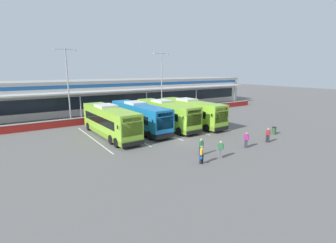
% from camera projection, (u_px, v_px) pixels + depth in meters
% --- Properties ---
extents(ground_plane, '(200.00, 200.00, 0.00)m').
position_uv_depth(ground_plane, '(181.00, 140.00, 28.45)').
color(ground_plane, '#605E5B').
extents(terminal_building, '(70.00, 13.00, 6.00)m').
position_uv_depth(terminal_building, '(102.00, 95.00, 49.71)').
color(terminal_building, beige).
rests_on(terminal_building, ground).
extents(red_barrier_wall, '(60.00, 0.40, 1.10)m').
position_uv_depth(red_barrier_wall, '(128.00, 116.00, 40.13)').
color(red_barrier_wall, maroon).
rests_on(red_barrier_wall, ground).
extents(coach_bus_leftmost, '(3.12, 12.21, 3.78)m').
position_uv_depth(coach_bus_leftmost, '(110.00, 122.00, 29.58)').
color(coach_bus_leftmost, '#8CC633').
rests_on(coach_bus_leftmost, ground).
extents(coach_bus_left_centre, '(3.12, 12.21, 3.78)m').
position_uv_depth(coach_bus_left_centre, '(139.00, 117.00, 32.35)').
color(coach_bus_left_centre, '#1972B7').
rests_on(coach_bus_left_centre, ground).
extents(coach_bus_centre, '(3.12, 12.21, 3.78)m').
position_uv_depth(coach_bus_centre, '(166.00, 115.00, 34.30)').
color(coach_bus_centre, '#8CC633').
rests_on(coach_bus_centre, ground).
extents(coach_bus_right_centre, '(3.12, 12.21, 3.78)m').
position_uv_depth(coach_bus_right_centre, '(191.00, 113.00, 36.01)').
color(coach_bus_right_centre, '#8CC633').
rests_on(coach_bus_right_centre, ground).
extents(bay_stripe_far_west, '(0.14, 13.00, 0.01)m').
position_uv_depth(bay_stripe_far_west, '(93.00, 139.00, 28.76)').
color(bay_stripe_far_west, silver).
rests_on(bay_stripe_far_west, ground).
extents(bay_stripe_west, '(0.14, 13.00, 0.01)m').
position_uv_depth(bay_stripe_west, '(126.00, 134.00, 31.04)').
color(bay_stripe_west, silver).
rests_on(bay_stripe_west, ground).
extents(bay_stripe_mid_west, '(0.14, 13.00, 0.01)m').
position_uv_depth(bay_stripe_mid_west, '(154.00, 129.00, 33.33)').
color(bay_stripe_mid_west, silver).
rests_on(bay_stripe_mid_west, ground).
extents(bay_stripe_centre, '(0.14, 13.00, 0.01)m').
position_uv_depth(bay_stripe_centre, '(179.00, 126.00, 35.62)').
color(bay_stripe_centre, silver).
rests_on(bay_stripe_centre, ground).
extents(bay_stripe_mid_east, '(0.14, 13.00, 0.01)m').
position_uv_depth(bay_stripe_mid_east, '(201.00, 122.00, 37.91)').
color(bay_stripe_mid_east, silver).
rests_on(bay_stripe_mid_east, ground).
extents(pedestrian_with_handbag, '(0.61, 0.52, 1.62)m').
position_uv_depth(pedestrian_with_handbag, '(202.00, 154.00, 20.94)').
color(pedestrian_with_handbag, black).
rests_on(pedestrian_with_handbag, ground).
extents(pedestrian_in_dark_coat, '(0.51, 0.41, 1.62)m').
position_uv_depth(pedestrian_in_dark_coat, '(221.00, 149.00, 22.34)').
color(pedestrian_in_dark_coat, slate).
rests_on(pedestrian_in_dark_coat, ground).
extents(pedestrian_child, '(0.53, 0.39, 1.62)m').
position_uv_depth(pedestrian_child, '(268.00, 135.00, 27.19)').
color(pedestrian_child, '#33333D').
rests_on(pedestrian_child, ground).
extents(pedestrian_near_bin, '(0.53, 0.31, 1.62)m').
position_uv_depth(pedestrian_near_bin, '(201.00, 146.00, 23.08)').
color(pedestrian_near_bin, '#33333D').
rests_on(pedestrian_near_bin, ground).
extents(pedestrian_approaching_bus, '(0.42, 0.47, 1.62)m').
position_uv_depth(pedestrian_approaching_bus, '(246.00, 139.00, 25.36)').
color(pedestrian_approaching_bus, '#33333D').
rests_on(pedestrian_approaching_bus, ground).
extents(lamp_post_west, '(3.24, 0.28, 11.00)m').
position_uv_depth(lamp_post_west, '(68.00, 81.00, 35.95)').
color(lamp_post_west, '#9E9EA3').
rests_on(lamp_post_west, ground).
extents(lamp_post_centre, '(3.24, 0.28, 11.00)m').
position_uv_depth(lamp_post_centre, '(162.00, 79.00, 44.84)').
color(lamp_post_centre, '#9E9EA3').
rests_on(lamp_post_centre, ground).
extents(litter_bin, '(0.54, 0.54, 0.93)m').
position_uv_depth(litter_bin, '(274.00, 131.00, 30.77)').
color(litter_bin, '#2D5133').
rests_on(litter_bin, ground).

